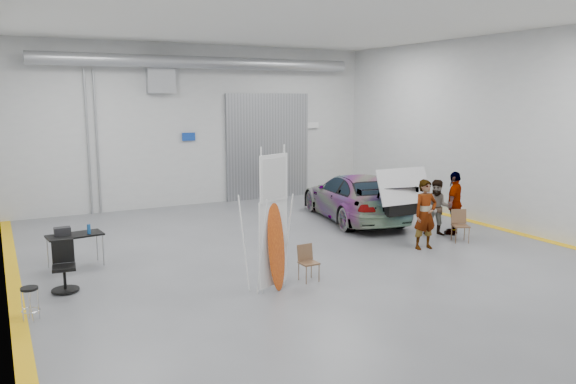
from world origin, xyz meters
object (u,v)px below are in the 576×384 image
folding_chair_far (460,232)px  office_chair (64,270)px  surfboard_display (271,234)px  person_c (454,203)px  person_b (438,208)px  shop_stool (30,304)px  person_a (425,214)px  folding_chair_near (309,270)px  sedan_car (354,197)px  work_table (72,235)px

folding_chair_far → office_chair: bearing=-159.0°
surfboard_display → folding_chair_far: 6.73m
person_c → folding_chair_far: (-0.49, -0.77, -0.67)m
person_b → shop_stool: size_ratio=2.60×
person_a → folding_chair_near: (-4.13, -0.88, -0.70)m
person_b → person_c: 0.56m
sedan_car → person_c: bearing=127.3°
sedan_car → person_a: (-0.38, -3.93, 0.18)m
folding_chair_far → office_chair: office_chair is taller
surfboard_display → office_chair: 4.48m
person_c → folding_chair_near: 6.30m
folding_chair_far → shop_stool: folding_chair_far is taller
surfboard_display → work_table: (-3.51, 3.79, -0.45)m
shop_stool → work_table: bearing=70.3°
sedan_car → surfboard_display: surfboard_display is taller
folding_chair_near → office_chair: office_chair is taller
folding_chair_near → surfboard_display: bearing=-169.6°
folding_chair_far → person_a: bearing=-150.7°
folding_chair_far → shop_stool: (-11.19, -0.54, 0.04)m
sedan_car → surfboard_display: (-5.55, -5.02, 0.48)m
sedan_car → work_table: (-9.06, -1.23, 0.03)m
folding_chair_near → sedan_car: bearing=45.5°
person_a → work_table: 9.09m
person_b → shop_stool: (-11.14, -1.43, -0.52)m
surfboard_display → folding_chair_far: (6.55, 1.17, -0.97)m
folding_chair_far → person_c: bearing=83.4°
surfboard_display → office_chair: size_ratio=2.90×
person_a → shop_stool: bearing=-172.8°
work_table → office_chair: bearing=-102.7°
surfboard_display → work_table: surfboard_display is taller
person_c → office_chair: 10.95m
folding_chair_near → shop_stool: (-5.67, 0.42, 0.07)m
sedan_car → shop_stool: sedan_car is taller
person_c → folding_chair_near: bearing=-16.6°
work_table → shop_stool: bearing=-109.7°
person_b → office_chair: bearing=-143.7°
shop_stool → office_chair: office_chair is taller
surfboard_display → folding_chair_near: surfboard_display is taller
person_c → folding_chair_far: 1.13m
person_a → shop_stool: (-9.80, -0.46, -0.63)m
shop_stool → office_chair: 1.63m
shop_stool → folding_chair_near: bearing=-4.2°
folding_chair_far → shop_stool: bearing=-151.3°
person_a → work_table: (-8.67, 2.70, -0.15)m
sedan_car → office_chair: sedan_car is taller
work_table → office_chair: size_ratio=1.25×
sedan_car → person_c: person_c is taller
person_c → work_table: (-10.55, 1.85, -0.15)m
surfboard_display → person_a: bearing=-10.7°
person_b → surfboard_display: (-6.51, -2.05, 0.42)m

